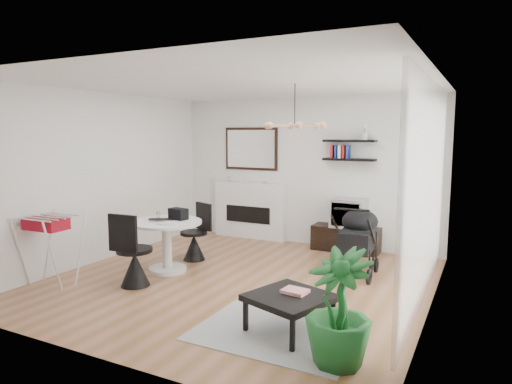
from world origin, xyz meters
The scene contains 25 objects.
floor centered at (0.00, 0.00, 0.00)m, with size 5.00×5.00×0.00m, color brown.
ceiling centered at (0.00, 0.00, 2.70)m, with size 5.00×5.00×0.00m, color white.
wall_back centered at (0.00, 2.50, 1.35)m, with size 5.00×5.00×0.00m, color white.
wall_left centered at (-2.50, 0.00, 1.35)m, with size 5.00×5.00×0.00m, color white.
wall_right centered at (2.50, 0.00, 1.35)m, with size 5.00×5.00×0.00m, color white.
sheer_curtain centered at (2.40, 0.20, 1.35)m, with size 0.04×3.60×2.60m, color white.
fireplace centered at (-1.10, 2.42, 0.69)m, with size 1.50×0.17×2.16m.
shelf_lower centered at (0.87, 2.37, 1.60)m, with size 0.90×0.25×0.04m, color black.
shelf_upper centered at (0.87, 2.37, 1.92)m, with size 0.90×0.25×0.04m, color black.
pendant_lamp centered at (0.70, 0.30, 2.15)m, with size 0.90×0.90×0.10m, color tan, non-canonical shape.
tv_console centered at (0.87, 2.29, 0.22)m, with size 1.16×0.41×0.44m, color black.
crt_tv centered at (0.92, 2.28, 0.69)m, with size 0.57×0.50×0.50m.
dining_table centered at (-1.17, -0.08, 0.50)m, with size 1.04×1.04×0.76m.
laptop centered at (-1.24, -0.13, 0.78)m, with size 0.36×0.23×0.03m, color black.
black_bag centered at (-1.10, 0.12, 0.85)m, with size 0.28×0.17×0.17m, color black.
newspaper centered at (-0.98, -0.20, 0.77)m, with size 0.33×0.27×0.01m, color silver.
drinking_glass centered at (-1.45, 0.08, 0.81)m, with size 0.06×0.06×0.09m, color white.
chair_far centered at (-1.16, 0.64, 0.29)m, with size 0.48×0.49×0.92m.
chair_near centered at (-1.15, -0.82, 0.32)m, with size 0.48×0.49×1.01m.
drying_rack centered at (-2.18, -1.28, 0.51)m, with size 0.67×0.62×0.96m.
stroller centered at (1.39, 1.07, 0.46)m, with size 0.58×0.90×1.06m.
rug centered at (1.17, -1.28, 0.01)m, with size 1.66×1.20×0.01m, color #A8A8A8.
coffee_table centered at (1.27, -1.17, 0.35)m, with size 0.95×0.95×0.39m.
magazines centered at (1.30, -1.10, 0.42)m, with size 0.26×0.20×0.04m, color #E33F38.
potted_plant centered at (1.92, -1.61, 0.53)m, with size 0.59×0.59×1.06m, color #1B5F25.
Camera 1 is at (3.02, -5.36, 2.06)m, focal length 32.00 mm.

